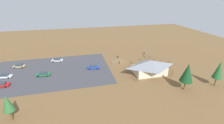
# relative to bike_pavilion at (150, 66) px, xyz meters

# --- Properties ---
(ground) EXTENTS (160.00, 160.00, 0.00)m
(ground) POSITION_rel_bike_pavilion_xyz_m (7.72, -13.30, -2.99)
(ground) COLOR brown
(ground) RESTS_ON ground
(parking_lot_asphalt) EXTENTS (43.70, 29.16, 0.05)m
(parking_lot_asphalt) POSITION_rel_bike_pavilion_xyz_m (35.11, -10.60, -2.97)
(parking_lot_asphalt) COLOR #424247
(parking_lot_asphalt) RESTS_ON ground
(bike_pavilion) EXTENTS (13.58, 8.66, 5.29)m
(bike_pavilion) POSITION_rel_bike_pavilion_xyz_m (0.00, 0.00, 0.00)
(bike_pavilion) COLOR beige
(bike_pavilion) RESTS_ON ground
(trash_bin) EXTENTS (0.60, 0.60, 0.90)m
(trash_bin) POSITION_rel_bike_pavilion_xyz_m (6.84, -18.07, -2.54)
(trash_bin) COLOR brown
(trash_bin) RESTS_ON ground
(lot_sign) EXTENTS (0.56, 0.08, 2.20)m
(lot_sign) POSITION_rel_bike_pavilion_xyz_m (10.85, -11.45, -1.58)
(lot_sign) COLOR #99999E
(lot_sign) RESTS_ON ground
(pine_center) EXTENTS (3.76, 3.76, 8.53)m
(pine_center) POSITION_rel_bike_pavilion_xyz_m (-5.66, 11.94, 2.67)
(pine_center) COLOR brown
(pine_center) RESTS_ON ground
(pine_far_west) EXTENTS (2.50, 2.50, 6.66)m
(pine_far_west) POSITION_rel_bike_pavilion_xyz_m (41.19, 13.56, 1.60)
(pine_far_west) COLOR brown
(pine_far_west) RESTS_ON ground
(pine_midwest) EXTENTS (2.87, 2.87, 8.33)m
(pine_midwest) POSITION_rel_bike_pavilion_xyz_m (-16.35, 12.47, 2.57)
(pine_midwest) COLOR brown
(pine_midwest) RESTS_ON ground
(bicycle_yellow_near_porch) EXTENTS (0.48, 1.72, 0.87)m
(bicycle_yellow_near_porch) POSITION_rel_bike_pavilion_xyz_m (-4.72, -13.70, -2.61)
(bicycle_yellow_near_porch) COLOR black
(bicycle_yellow_near_porch) RESTS_ON ground
(bicycle_purple_lone_east) EXTENTS (0.70, 1.59, 0.78)m
(bicycle_purple_lone_east) POSITION_rel_bike_pavilion_xyz_m (-10.44, -3.80, -2.64)
(bicycle_purple_lone_east) COLOR black
(bicycle_purple_lone_east) RESTS_ON ground
(bicycle_blue_edge_north) EXTENTS (0.85, 1.59, 0.79)m
(bicycle_blue_edge_north) POSITION_rel_bike_pavilion_xyz_m (-12.25, -4.84, -2.62)
(bicycle_blue_edge_north) COLOR black
(bicycle_blue_edge_north) RESTS_ON ground
(bicycle_red_yard_center) EXTENTS (1.39, 0.89, 0.77)m
(bicycle_red_yard_center) POSITION_rel_bike_pavilion_xyz_m (-12.72, -7.61, -2.64)
(bicycle_red_yard_center) COLOR black
(bicycle_red_yard_center) RESTS_ON ground
(bicycle_green_yard_front) EXTENTS (1.17, 1.31, 0.91)m
(bicycle_green_yard_front) POSITION_rel_bike_pavilion_xyz_m (-1.97, -12.54, -2.59)
(bicycle_green_yard_front) COLOR black
(bicycle_green_yard_front) RESTS_ON ground
(bicycle_teal_lone_west) EXTENTS (1.40, 1.16, 0.80)m
(bicycle_teal_lone_west) POSITION_rel_bike_pavilion_xyz_m (-7.36, -14.55, -2.63)
(bicycle_teal_lone_west) COLOR black
(bicycle_teal_lone_west) RESTS_ON ground
(bicycle_white_yard_right) EXTENTS (1.29, 1.09, 0.82)m
(bicycle_white_yard_right) POSITION_rel_bike_pavilion_xyz_m (-5.06, -8.49, -2.63)
(bicycle_white_yard_right) COLOR black
(bicycle_white_yard_right) RESTS_ON ground
(bicycle_black_back_row) EXTENTS (1.72, 0.48, 0.78)m
(bicycle_black_back_row) POSITION_rel_bike_pavilion_xyz_m (-6.49, -9.75, -2.64)
(bicycle_black_back_row) COLOR black
(bicycle_black_back_row) RESTS_ON ground
(bicycle_orange_trailside) EXTENTS (0.48, 1.68, 0.78)m
(bicycle_orange_trailside) POSITION_rel_bike_pavilion_xyz_m (2.95, -10.75, -2.63)
(bicycle_orange_trailside) COLOR black
(bicycle_orange_trailside) RESTS_ON ground
(bicycle_silver_by_bin) EXTENTS (1.12, 1.43, 0.83)m
(bicycle_silver_by_bin) POSITION_rel_bike_pavilion_xyz_m (-7.87, -12.10, -2.61)
(bicycle_silver_by_bin) COLOR black
(bicycle_silver_by_bin) RESTS_ON ground
(bicycle_yellow_edge_south) EXTENTS (1.71, 0.48, 0.88)m
(bicycle_yellow_edge_south) POSITION_rel_bike_pavilion_xyz_m (-5.49, -16.09, -2.62)
(bicycle_yellow_edge_south) COLOR black
(bicycle_yellow_edge_south) RESTS_ON ground
(car_red_front_row) EXTENTS (4.86, 2.38, 1.34)m
(car_red_front_row) POSITION_rel_bike_pavilion_xyz_m (49.17, -3.03, -2.28)
(car_red_front_row) COLOR red
(car_red_front_row) RESTS_ON parking_lot_asphalt
(car_silver_second_row) EXTENTS (4.91, 2.64, 1.43)m
(car_silver_second_row) POSITION_rel_bike_pavilion_xyz_m (33.58, -19.88, -2.23)
(car_silver_second_row) COLOR #BCBCC1
(car_silver_second_row) RESTS_ON parking_lot_asphalt
(car_green_aisle_side) EXTENTS (4.91, 2.55, 1.28)m
(car_green_aisle_side) POSITION_rel_bike_pavilion_xyz_m (37.44, -7.49, -2.30)
(car_green_aisle_side) COLOR #1E6B3D
(car_green_aisle_side) RESTS_ON parking_lot_asphalt
(car_tan_inner_stall) EXTENTS (4.57, 2.57, 1.41)m
(car_tan_inner_stall) POSITION_rel_bike_pavilion_xyz_m (47.78, -17.24, -2.25)
(car_tan_inner_stall) COLOR tan
(car_tan_inner_stall) RESTS_ON parking_lot_asphalt
(car_white_back_corner) EXTENTS (4.86, 2.58, 1.33)m
(car_white_back_corner) POSITION_rel_bike_pavilion_xyz_m (50.24, -9.11, -2.28)
(car_white_back_corner) COLOR white
(car_white_back_corner) RESTS_ON parking_lot_asphalt
(car_blue_mid_lot) EXTENTS (4.86, 2.65, 1.46)m
(car_blue_mid_lot) POSITION_rel_bike_pavilion_xyz_m (19.37, -9.10, -2.22)
(car_blue_mid_lot) COLOR #1E42B2
(car_blue_mid_lot) RESTS_ON parking_lot_asphalt
(visitor_at_bikes) EXTENTS (0.40, 0.39, 1.82)m
(visitor_at_bikes) POSITION_rel_bike_pavilion_xyz_m (8.13, -11.46, -2.04)
(visitor_at_bikes) COLOR #2D3347
(visitor_at_bikes) RESTS_ON ground
(visitor_crossing_yard) EXTENTS (0.36, 0.39, 1.73)m
(visitor_crossing_yard) POSITION_rel_bike_pavilion_xyz_m (-6.28, -18.50, -2.08)
(visitor_crossing_yard) COLOR #2D3347
(visitor_crossing_yard) RESTS_ON ground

